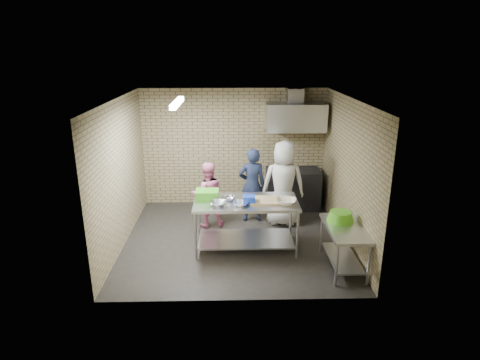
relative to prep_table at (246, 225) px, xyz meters
name	(u,v)px	position (x,y,z in m)	size (l,w,h in m)	color
floor	(235,239)	(-0.19, 0.35, -0.47)	(4.20, 4.20, 0.00)	black
ceiling	(235,99)	(-0.19, 0.35, 2.23)	(4.20, 4.20, 0.00)	black
back_wall	(234,147)	(-0.19, 2.35, 0.88)	(4.20, 0.06, 2.70)	#90825A
front_wall	(237,216)	(-0.19, -1.65, 0.88)	(4.20, 0.06, 2.70)	#90825A
left_wall	(120,174)	(-2.29, 0.35, 0.88)	(0.06, 4.00, 2.70)	#90825A
right_wall	(348,172)	(1.91, 0.35, 0.88)	(0.06, 4.00, 2.70)	#90825A
prep_table	(246,225)	(0.00, 0.00, 0.00)	(1.87, 0.93, 0.93)	silver
side_counter	(343,247)	(1.61, -0.75, -0.09)	(0.60, 1.20, 0.75)	silver
stove	(293,189)	(1.16, 2.00, -0.02)	(1.20, 0.70, 0.90)	black
range_hood	(295,117)	(1.16, 2.05, 1.63)	(1.30, 0.60, 0.60)	silver
hood_duct	(295,95)	(1.16, 2.20, 2.08)	(0.35, 0.30, 0.30)	#A5A8AD
wall_shelf	(307,124)	(1.46, 2.24, 1.45)	(0.80, 0.20, 0.04)	#3F2B19
fluorescent_fixture	(177,103)	(-1.19, 0.35, 2.17)	(0.10, 1.25, 0.08)	white
green_crate	(207,195)	(-0.70, 0.12, 0.55)	(0.42, 0.31, 0.17)	green
blue_tub	(249,199)	(0.05, -0.10, 0.53)	(0.21, 0.21, 0.13)	blue
cutting_board	(265,200)	(0.35, -0.02, 0.48)	(0.57, 0.44, 0.03)	tan
mixing_bowl_a	(218,203)	(-0.50, -0.20, 0.50)	(0.29, 0.29, 0.07)	#B5B8BD
mixing_bowl_b	(229,198)	(-0.30, 0.05, 0.50)	(0.22, 0.22, 0.07)	silver
mixing_bowl_c	(241,204)	(-0.10, -0.22, 0.50)	(0.27, 0.27, 0.07)	silver
ceramic_bowl	(286,201)	(0.70, -0.15, 0.51)	(0.36, 0.36, 0.09)	beige
green_basin	(340,216)	(1.59, -0.50, 0.37)	(0.46, 0.46, 0.17)	#59C626
bottle_red	(296,119)	(1.21, 2.24, 1.56)	(0.07, 0.07, 0.18)	#B22619
man_navy	(252,185)	(0.18, 1.28, 0.33)	(0.58, 0.38, 1.59)	black
woman_pink	(208,195)	(-0.75, 1.02, 0.22)	(0.67, 0.52, 1.37)	pink
woman_white	(283,183)	(0.81, 1.09, 0.42)	(0.87, 0.57, 1.78)	silver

